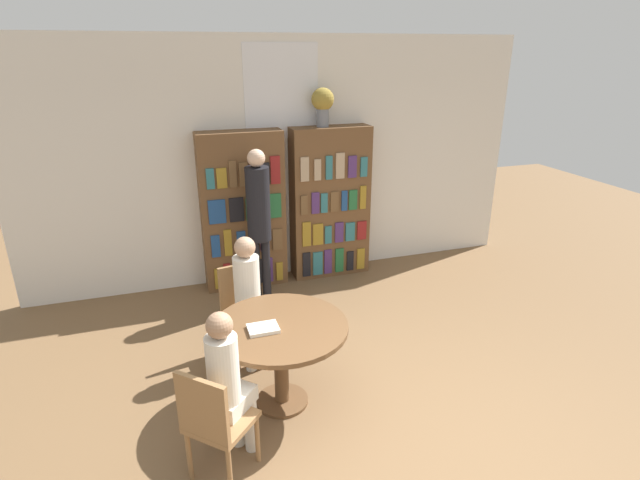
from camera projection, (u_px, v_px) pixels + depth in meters
name	position (u px, v px, depth m)	size (l,w,h in m)	color
ground_plane	(409.00, 464.00, 3.63)	(16.00, 16.00, 0.00)	brown
wall_back	(283.00, 162.00, 6.23)	(6.40, 0.07, 3.00)	silver
bookshelf_left	(243.00, 211.00, 6.09)	(1.01, 0.34, 1.94)	brown
bookshelf_right	(330.00, 203.00, 6.42)	(1.01, 0.34, 1.94)	brown
flower_vase	(323.00, 103.00, 5.94)	(0.27, 0.27, 0.46)	slate
reading_table	(280.00, 340.00, 4.05)	(1.11, 1.11, 0.76)	brown
chair_near_camera	(214.00, 420.00, 3.35)	(0.57, 0.57, 0.90)	olive
chair_left_side	(244.00, 306.00, 4.83)	(0.46, 0.46, 0.90)	olive
seated_reader_left	(249.00, 294.00, 4.60)	(0.29, 0.38, 1.26)	silver
seated_reader_right	(229.00, 381.00, 3.44)	(0.38, 0.38, 1.25)	silver
librarian_standing	(259.00, 212.00, 5.63)	(0.27, 0.54, 1.82)	black
open_book_on_table	(263.00, 329.00, 3.92)	(0.24, 0.18, 0.03)	silver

